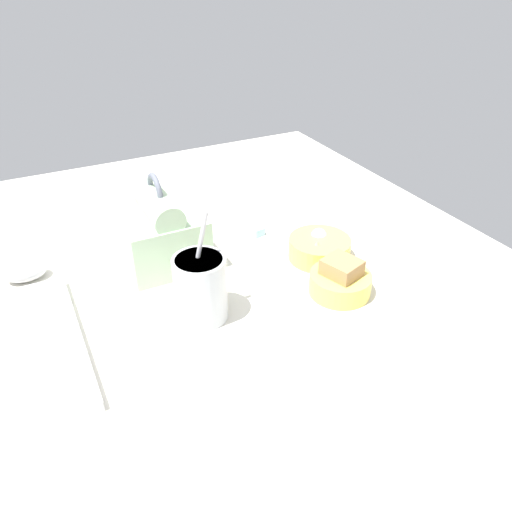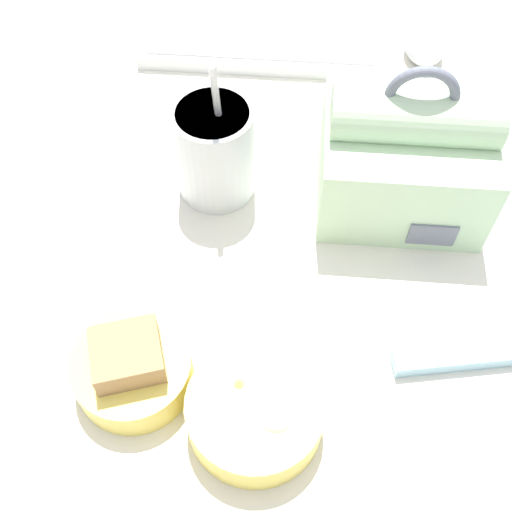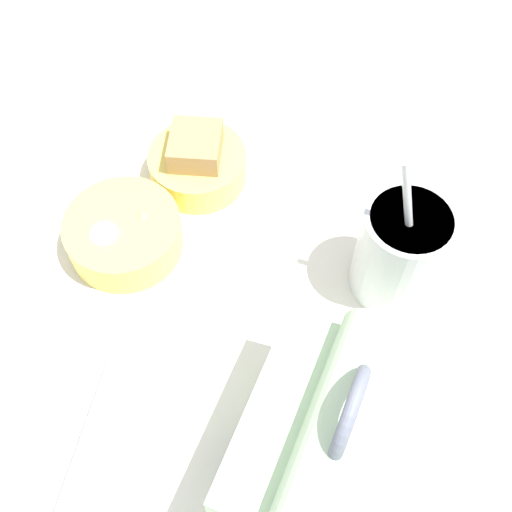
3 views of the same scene
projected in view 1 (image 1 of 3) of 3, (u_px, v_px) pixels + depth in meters
desk_surface at (235, 295)px, 87.95cm from camera, size 140.00×110.00×2.00cm
keyboard at (42, 345)px, 74.12cm from camera, size 31.93×11.39×2.10cm
lunch_bag at (160, 230)px, 92.84cm from camera, size 17.10×14.70×17.60cm
soup_cup at (201, 287)px, 78.38cm from camera, size 8.40×8.40×18.40cm
bento_bowl_sandwich at (340, 281)px, 85.63cm from camera, size 10.67×10.67×6.57cm
bento_bowl_snacks at (319, 248)px, 95.33cm from camera, size 11.86×11.86×5.23cm
computer_mouse at (25, 271)px, 89.50cm from camera, size 5.12×7.46×3.33cm
chopstick_case at (230, 214)px, 110.42cm from camera, size 22.44×6.53×1.60cm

